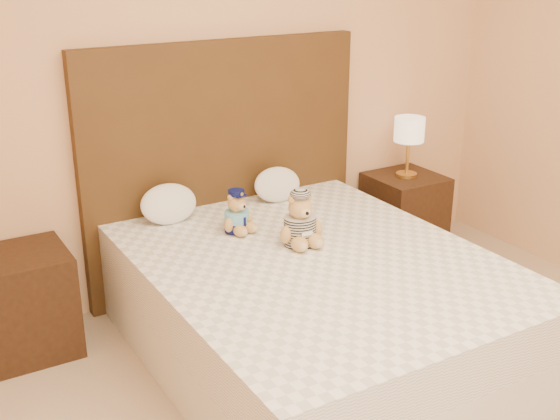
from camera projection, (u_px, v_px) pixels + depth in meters
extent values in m
cube|color=tan|center=(218.00, 66.00, 4.02)|extent=(4.00, 0.04, 2.70)
cube|color=white|center=(315.00, 329.00, 3.60)|extent=(1.60, 2.00, 0.30)
cube|color=white|center=(316.00, 281.00, 3.50)|extent=(1.60, 2.00, 0.25)
cube|color=#452C14|center=(224.00, 167.00, 4.20)|extent=(1.75, 0.08, 1.50)
cube|color=#321E10|center=(26.00, 303.00, 3.60)|extent=(0.45, 0.45, 0.55)
cube|color=#321E10|center=(404.00, 214.00, 4.79)|extent=(0.45, 0.45, 0.55)
cylinder|color=gold|center=(406.00, 174.00, 4.69)|extent=(0.14, 0.14, 0.02)
cylinder|color=gold|center=(408.00, 156.00, 4.65)|extent=(0.02, 0.02, 0.26)
cylinder|color=beige|center=(409.00, 129.00, 4.58)|extent=(0.20, 0.20, 0.16)
ellipsoid|color=white|center=(169.00, 202.00, 3.88)|extent=(0.33, 0.21, 0.23)
ellipsoid|color=white|center=(277.00, 183.00, 4.21)|extent=(0.31, 0.20, 0.22)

